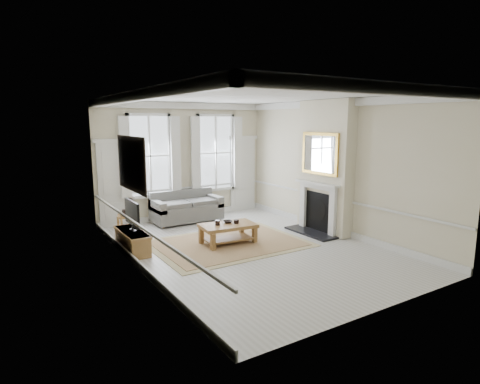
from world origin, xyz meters
TOP-DOWN VIEW (x-y plane):
  - floor at (0.00, 0.00)m, footprint 7.20×7.20m
  - ceiling at (0.00, 0.00)m, footprint 7.20×7.20m
  - back_wall at (0.00, 3.60)m, footprint 5.20×0.00m
  - left_wall at (-2.60, 0.00)m, footprint 0.00×7.20m
  - right_wall at (2.60, 0.00)m, footprint 0.00×7.20m
  - window_left at (-1.05, 3.55)m, footprint 1.26×0.20m
  - window_right at (1.05, 3.55)m, footprint 1.26×0.20m
  - door_left at (-2.05, 3.56)m, footprint 0.90×0.08m
  - door_right at (2.05, 3.56)m, footprint 0.90×0.08m
  - painting at (-2.56, 0.30)m, footprint 0.05×1.66m
  - chimney_breast at (2.43, 0.20)m, footprint 0.35×1.70m
  - hearth at (2.00, 0.20)m, footprint 0.55×1.50m
  - fireplace at (2.20, 0.20)m, footprint 0.21×1.45m
  - mirror at (2.21, 0.20)m, footprint 0.06×1.26m
  - sofa at (-0.18, 3.11)m, footprint 1.95×0.95m
  - side_table at (-2.03, 2.75)m, footprint 0.48×0.48m
  - rug at (-0.26, 0.57)m, footprint 3.50×2.60m
  - coffee_table at (-0.26, 0.57)m, footprint 1.35×0.88m
  - ceramic_pot_a at (-0.51, 0.62)m, footprint 0.11×0.11m
  - ceramic_pot_b at (-0.06, 0.52)m, footprint 0.12×0.12m
  - bowl at (-0.21, 0.67)m, footprint 0.26×0.26m
  - tv_stand at (-2.34, 1.21)m, footprint 0.42×1.31m
  - tv at (-2.32, 1.21)m, footprint 0.08×0.90m

SIDE VIEW (x-z plane):
  - floor at x=0.00m, z-range 0.00..0.00m
  - rug at x=-0.26m, z-range 0.00..0.02m
  - hearth at x=2.00m, z-range 0.00..0.05m
  - tv_stand at x=-2.34m, z-range 0.00..0.47m
  - sofa at x=-0.18m, z-range -0.07..0.81m
  - side_table at x=-2.03m, z-range 0.14..0.62m
  - coffee_table at x=-0.26m, z-range 0.16..0.64m
  - bowl at x=-0.21m, z-range 0.48..0.53m
  - ceramic_pot_b at x=-0.06m, z-range 0.48..0.57m
  - ceramic_pot_a at x=-0.51m, z-range 0.48..0.59m
  - fireplace at x=2.20m, z-range 0.07..1.40m
  - tv at x=-2.32m, z-range 0.52..1.20m
  - door_left at x=-2.05m, z-range 0.00..2.30m
  - door_right at x=2.05m, z-range 0.00..2.30m
  - back_wall at x=0.00m, z-range -0.90..4.30m
  - left_wall at x=-2.60m, z-range -1.90..5.30m
  - right_wall at x=2.60m, z-range -1.90..5.30m
  - chimney_breast at x=2.43m, z-range 0.01..3.39m
  - window_left at x=-1.05m, z-range 0.80..3.00m
  - window_right at x=1.05m, z-range 0.80..3.00m
  - painting at x=-2.56m, z-range 1.52..2.58m
  - mirror at x=2.21m, z-range 1.52..2.58m
  - ceiling at x=0.00m, z-range 3.40..3.40m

